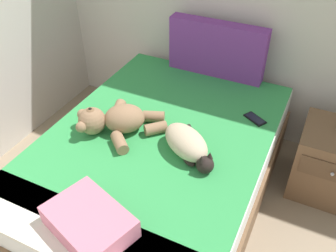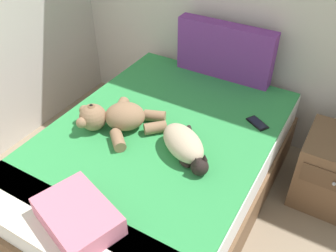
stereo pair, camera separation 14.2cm
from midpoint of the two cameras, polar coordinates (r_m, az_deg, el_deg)
name	(u,v)px [view 2 (the right image)]	position (r m, az deg, el deg)	size (l,w,h in m)	color
bed	(158,167)	(2.42, 0.12, -6.60)	(1.36, 1.91, 0.56)	brown
patterned_cushion	(225,51)	(2.78, 10.49, 11.63)	(0.74, 0.12, 0.42)	#72338C
cat	(185,145)	(2.05, 4.67, -3.12)	(0.40, 0.39, 0.15)	#C6B293
teddy_bear	(116,117)	(2.25, -6.52, 1.32)	(0.55, 0.45, 0.18)	#937051
cell_phone	(257,123)	(2.40, 15.69, 0.41)	(0.16, 0.14, 0.01)	black
throw_pillow	(78,216)	(1.76, -11.87, -13.96)	(0.40, 0.28, 0.11)	#D1728C
nightstand	(336,172)	(2.71, 26.59, -6.56)	(0.48, 0.49, 0.51)	brown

